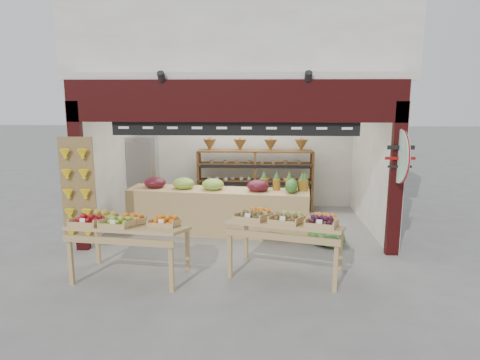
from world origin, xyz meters
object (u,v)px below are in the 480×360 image
at_px(display_table_right, 287,221).
at_px(watermelon_pile, 327,234).
at_px(mid_counter, 218,209).
at_px(display_table_left, 124,225).
at_px(cardboard_stack, 170,214).
at_px(refrigerator, 143,172).
at_px(back_shelving, 255,167).

relative_size(display_table_right, watermelon_pile, 2.73).
height_order(mid_counter, display_table_left, mid_counter).
bearing_deg(watermelon_pile, cardboard_stack, 161.15).
bearing_deg(refrigerator, display_table_right, -55.99).
distance_m(mid_counter, display_table_left, 2.47).
bearing_deg(display_table_right, refrigerator, 130.46).
xyz_separation_m(refrigerator, display_table_left, (0.77, -4.00, -0.07)).
height_order(back_shelving, cardboard_stack, back_shelving).
relative_size(back_shelving, watermelon_pile, 3.99).
distance_m(back_shelving, refrigerator, 2.73).
distance_m(mid_counter, display_table_right, 2.34).
distance_m(cardboard_stack, display_table_right, 3.48).
relative_size(refrigerator, mid_counter, 0.49).
bearing_deg(cardboard_stack, refrigerator, 124.37).
bearing_deg(mid_counter, cardboard_stack, 153.14).
bearing_deg(back_shelving, display_table_left, -116.39).
bearing_deg(watermelon_pile, back_shelving, 120.39).
bearing_deg(watermelon_pile, mid_counter, 165.66).
bearing_deg(cardboard_stack, back_shelving, 34.54).
bearing_deg(display_table_right, display_table_left, -175.76).
bearing_deg(display_table_right, mid_counter, 123.01).
xyz_separation_m(cardboard_stack, display_table_left, (-0.13, -2.68, 0.58)).
height_order(display_table_right, watermelon_pile, display_table_right).
distance_m(back_shelving, mid_counter, 2.02).
distance_m(refrigerator, watermelon_pile, 4.81).
height_order(back_shelving, display_table_left, back_shelving).
distance_m(refrigerator, mid_counter, 2.77).
bearing_deg(display_table_left, mid_counter, 60.11).
distance_m(display_table_left, watermelon_pile, 3.74).
relative_size(display_table_left, watermelon_pile, 2.54).
relative_size(back_shelving, mid_counter, 0.75).
xyz_separation_m(back_shelving, refrigerator, (-2.72, 0.08, -0.16)).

